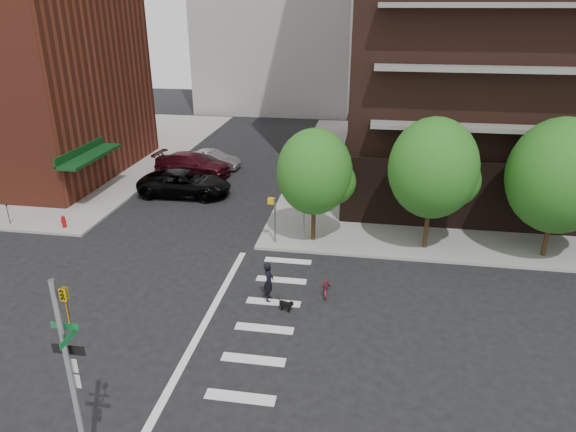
{
  "coord_description": "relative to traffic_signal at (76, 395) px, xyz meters",
  "views": [
    {
      "loc": [
        6.76,
        -17.1,
        12.21
      ],
      "look_at": [
        3.0,
        6.0,
        2.5
      ],
      "focal_mm": 32.0,
      "sensor_mm": 36.0,
      "label": 1
    }
  ],
  "objects": [
    {
      "name": "tree_c",
      "position": [
        16.47,
        15.99,
        1.75
      ],
      "size": [
        5.0,
        5.0,
        6.8
      ],
      "color": "#301E11",
      "rests_on": "sidewalk_ne"
    },
    {
      "name": "tree_a",
      "position": [
        4.47,
        15.99,
        1.35
      ],
      "size": [
        4.0,
        4.0,
        5.9
      ],
      "color": "#301E11",
      "rests_on": "sidewalk_ne"
    },
    {
      "name": "pedestrian_signal",
      "position": [
        2.79,
        15.42,
        -0.84
      ],
      "size": [
        2.18,
        0.67,
        2.6
      ],
      "color": "slate",
      "rests_on": "sidewalk_ne"
    },
    {
      "name": "crosswalk",
      "position": [
        2.68,
        7.49,
        -2.69
      ],
      "size": [
        3.85,
        13.0,
        0.01
      ],
      "color": "silver",
      "rests_on": "ground"
    },
    {
      "name": "sidewalk_ne",
      "position": [
        20.97,
        30.99,
        -2.62
      ],
      "size": [
        39.0,
        33.0,
        0.15
      ],
      "primitive_type": "cube",
      "color": "gray",
      "rests_on": "ground"
    },
    {
      "name": "dog_walker",
      "position": [
        3.23,
        9.68,
        -1.78
      ],
      "size": [
        0.68,
        0.45,
        1.84
      ],
      "primitive_type": "imported",
      "rotation": [
        0.0,
        0.0,
        1.59
      ],
      "color": "black",
      "rests_on": "ground"
    },
    {
      "name": "parked_car_maroon",
      "position": [
        -6.02,
        26.44,
        -1.85
      ],
      "size": [
        2.92,
        6.07,
        1.7
      ],
      "primitive_type": "imported",
      "rotation": [
        0.0,
        0.0,
        1.48
      ],
      "color": "#480F1A",
      "rests_on": "ground"
    },
    {
      "name": "fire_hydrant",
      "position": [
        -10.03,
        15.29,
        -2.15
      ],
      "size": [
        0.24,
        0.24,
        0.73
      ],
      "color": "#A50C0C",
      "rests_on": "sidewalk_nw"
    },
    {
      "name": "parked_car_silver",
      "position": [
        -5.03,
        28.37,
        -1.98
      ],
      "size": [
        1.95,
        4.47,
        1.43
      ],
      "primitive_type": "imported",
      "rotation": [
        0.0,
        0.0,
        1.47
      ],
      "color": "#989A9E",
      "rests_on": "ground"
    },
    {
      "name": "dog",
      "position": [
        4.14,
        8.9,
        -2.37
      ],
      "size": [
        0.63,
        0.33,
        0.53
      ],
      "rotation": [
        0.0,
        0.0,
        -0.32
      ],
      "color": "black",
      "rests_on": "ground"
    },
    {
      "name": "scooter",
      "position": [
        5.7,
        10.63,
        -2.3
      ],
      "size": [
        0.58,
        1.53,
        0.79
      ],
      "primitive_type": "imported",
      "rotation": [
        0.0,
        0.0,
        0.04
      ],
      "color": "#A0203A",
      "rests_on": "ground"
    },
    {
      "name": "parked_car_black",
      "position": [
        -5.03,
        21.97,
        -1.84
      ],
      "size": [
        2.97,
        6.26,
        1.73
      ],
      "primitive_type": "imported",
      "rotation": [
        0.0,
        0.0,
        1.59
      ],
      "color": "black",
      "rests_on": "ground"
    },
    {
      "name": "sidewalk_nw",
      "position": [
        -24.03,
        30.99,
        -2.62
      ],
      "size": [
        31.0,
        33.0,
        0.15
      ],
      "primitive_type": "cube",
      "color": "gray",
      "rests_on": "ground"
    },
    {
      "name": "ground",
      "position": [
        0.47,
        7.49,
        -2.7
      ],
      "size": [
        120.0,
        120.0,
        0.0
      ],
      "primitive_type": "plane",
      "color": "black",
      "rests_on": "ground"
    },
    {
      "name": "parking_meter",
      "position": [
        -13.53,
        15.29,
        -1.74
      ],
      "size": [
        0.1,
        0.08,
        1.32
      ],
      "color": "black",
      "rests_on": "sidewalk_nw"
    },
    {
      "name": "tree_b",
      "position": [
        10.47,
        15.99,
        1.85
      ],
      "size": [
        4.5,
        4.5,
        6.65
      ],
      "color": "#301E11",
      "rests_on": "sidewalk_ne"
    },
    {
      "name": "traffic_signal",
      "position": [
        0.0,
        0.0,
        0.0
      ],
      "size": [
        0.9,
        0.75,
        6.0
      ],
      "color": "slate",
      "rests_on": "sidewalk_s"
    }
  ]
}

